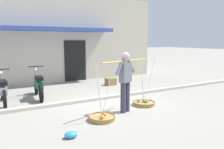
# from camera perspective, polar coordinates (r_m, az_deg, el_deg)

# --- Properties ---
(ground_plane) EXTENTS (90.00, 90.00, 0.00)m
(ground_plane) POSITION_cam_1_polar(r_m,az_deg,el_deg) (7.47, -0.08, -7.26)
(ground_plane) COLOR #9E998C
(sidewalk_curb) EXTENTS (20.00, 0.24, 0.10)m
(sidewalk_curb) POSITION_cam_1_polar(r_m,az_deg,el_deg) (8.05, -2.59, -5.74)
(sidewalk_curb) COLOR #BAB4A5
(sidewalk_curb) RESTS_ON ground
(fruit_vendor) EXTENTS (1.79, 0.60, 1.70)m
(fruit_vendor) POSITION_cam_1_polar(r_m,az_deg,el_deg) (6.47, 3.29, -0.83)
(fruit_vendor) COLOR #38384C
(fruit_vendor) RESTS_ON ground
(fruit_basket_left_side) EXTENTS (0.70, 0.70, 1.45)m
(fruit_basket_left_side) POSITION_cam_1_polar(r_m,az_deg,el_deg) (6.02, -2.47, -10.45)
(fruit_basket_left_side) COLOR #B2894C
(fruit_basket_left_side) RESTS_ON ground
(fruit_basket_right_side) EXTENTS (0.70, 0.70, 1.45)m
(fruit_basket_right_side) POSITION_cam_1_polar(r_m,az_deg,el_deg) (7.40, 7.81, -6.89)
(fruit_basket_right_side) COLOR #B2894C
(fruit_basket_right_side) RESTS_ON ground
(motorcycle_nearest_shop) EXTENTS (0.54, 1.82, 1.09)m
(motorcycle_nearest_shop) POSITION_cam_1_polar(r_m,az_deg,el_deg) (8.07, -25.16, -3.58)
(motorcycle_nearest_shop) COLOR black
(motorcycle_nearest_shop) RESTS_ON ground
(motorcycle_second_in_row) EXTENTS (0.54, 1.82, 1.09)m
(motorcycle_second_in_row) POSITION_cam_1_polar(r_m,az_deg,el_deg) (8.54, -17.60, -2.54)
(motorcycle_second_in_row) COLOR black
(motorcycle_second_in_row) RESTS_ON ground
(storefront_building) EXTENTS (13.00, 6.00, 4.20)m
(storefront_building) POSITION_cam_1_polar(r_m,az_deg,el_deg) (13.59, -20.79, 8.23)
(storefront_building) COLOR beige
(storefront_building) RESTS_ON ground
(plastic_litter_bag) EXTENTS (0.28, 0.22, 0.14)m
(plastic_litter_bag) POSITION_cam_1_polar(r_m,az_deg,el_deg) (5.07, -10.03, -14.30)
(plastic_litter_bag) COLOR #3393D1
(plastic_litter_bag) RESTS_ON ground
(wooden_crate) EXTENTS (0.44, 0.36, 0.32)m
(wooden_crate) POSITION_cam_1_polar(r_m,az_deg,el_deg) (10.54, -0.33, -1.74)
(wooden_crate) COLOR olive
(wooden_crate) RESTS_ON ground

